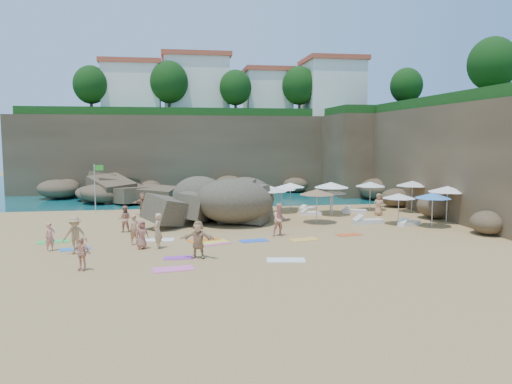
{
  "coord_description": "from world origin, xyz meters",
  "views": [
    {
      "loc": [
        -3.4,
        -30.62,
        5.69
      ],
      "look_at": [
        2.0,
        3.0,
        2.0
      ],
      "focal_mm": 35.0,
      "sensor_mm": 36.0,
      "label": 1
    }
  ],
  "objects": [
    {
      "name": "parasol_3",
      "position": [
        14.55,
        5.17,
        2.21
      ],
      "size": [
        2.55,
        2.55,
        2.41
      ],
      "color": "silver",
      "rests_on": "ground"
    },
    {
      "name": "lounger_2",
      "position": [
        6.8,
        7.15,
        0.12
      ],
      "size": [
        1.56,
        1.27,
        0.24
      ],
      "primitive_type": "cube",
      "rotation": [
        0.0,
        0.0,
        0.58
      ],
      "color": "silver",
      "rests_on": "ground"
    },
    {
      "name": "lounger_5",
      "position": [
        11.61,
        -0.39,
        0.13
      ],
      "size": [
        1.73,
        1.2,
        0.26
      ],
      "primitive_type": "cube",
      "rotation": [
        0.0,
        0.0,
        0.44
      ],
      "color": "white",
      "rests_on": "ground"
    },
    {
      "name": "towel_4",
      "position": [
        -1.56,
        -3.69,
        0.02
      ],
      "size": [
        2.01,
        1.53,
        0.03
      ],
      "primitive_type": "cube",
      "rotation": [
        0.0,
        0.0,
        0.4
      ],
      "color": "yellow",
      "rests_on": "ground"
    },
    {
      "name": "person_lie_4",
      "position": [
        -5.65,
        -3.63,
        0.19
      ],
      "size": [
        1.24,
        1.65,
        0.38
      ],
      "primitive_type": "imported",
      "rotation": [
        0.0,
        0.0,
        0.48
      ],
      "color": "tan",
      "rests_on": "ground"
    },
    {
      "name": "parasol_2",
      "position": [
        7.91,
        4.61,
        2.24
      ],
      "size": [
        2.59,
        2.59,
        2.44
      ],
      "color": "silver",
      "rests_on": "ground"
    },
    {
      "name": "parasol_1",
      "position": [
        5.55,
        7.81,
        1.98
      ],
      "size": [
        2.28,
        2.28,
        2.16
      ],
      "color": "silver",
      "rests_on": "ground"
    },
    {
      "name": "towel_12",
      "position": [
        3.66,
        -3.82,
        0.01
      ],
      "size": [
        1.75,
        1.18,
        0.03
      ],
      "primitive_type": "cube",
      "rotation": [
        0.0,
        0.0,
        0.26
      ],
      "color": "#F6B740",
      "rests_on": "ground"
    },
    {
      "name": "person_lie_1",
      "position": [
        -7.49,
        -8.66,
        0.17
      ],
      "size": [
        1.31,
        1.63,
        0.35
      ],
      "primitive_type": "imported",
      "rotation": [
        0.0,
        0.0,
        -0.39
      ],
      "color": "#EDA587",
      "rests_on": "ground"
    },
    {
      "name": "towel_10",
      "position": [
        6.62,
        -2.88,
        0.01
      ],
      "size": [
        1.64,
        1.05,
        0.03
      ],
      "primitive_type": "cube",
      "rotation": [
        0.0,
        0.0,
        0.21
      ],
      "color": "#E55424",
      "rests_on": "ground"
    },
    {
      "name": "person_stand_2",
      "position": [
        -3.34,
        11.19,
        0.74
      ],
      "size": [
        1.02,
        0.58,
        1.48
      ],
      "primitive_type": "imported",
      "rotation": [
        0.0,
        0.0,
        2.94
      ],
      "color": "tan",
      "rests_on": "ground"
    },
    {
      "name": "towel_2",
      "position": [
        -1.92,
        -3.15,
        0.02
      ],
      "size": [
        2.0,
        1.4,
        0.03
      ],
      "primitive_type": "cube",
      "rotation": [
        0.0,
        0.0,
        0.3
      ],
      "color": "orange",
      "rests_on": "ground"
    },
    {
      "name": "person_stand_4",
      "position": [
        11.32,
        3.91,
        0.82
      ],
      "size": [
        0.89,
        0.65,
        1.63
      ],
      "primitive_type": "imported",
      "rotation": [
        0.0,
        0.0,
        -0.29
      ],
      "color": "tan",
      "rests_on": "ground"
    },
    {
      "name": "marina_masts",
      "position": [
        -16.5,
        30.0,
        3.0
      ],
      "size": [
        3.1,
        0.1,
        6.0
      ],
      "color": "white",
      "rests_on": "ground"
    },
    {
      "name": "parasol_4",
      "position": [
        8.13,
        5.54,
        2.18
      ],
      "size": [
        2.51,
        2.51,
        2.37
      ],
      "color": "silver",
      "rests_on": "ground"
    },
    {
      "name": "person_stand_3",
      "position": [
        2.22,
        4.28,
        0.87
      ],
      "size": [
        0.48,
        1.04,
        1.75
      ],
      "primitive_type": "imported",
      "rotation": [
        0.0,
        0.0,
        1.52
      ],
      "color": "#9C6E4E",
      "rests_on": "ground"
    },
    {
      "name": "person_stand_6",
      "position": [
        -4.4,
        -4.82,
        0.92
      ],
      "size": [
        0.56,
        0.75,
        1.85
      ],
      "primitive_type": "imported",
      "rotation": [
        0.0,
        0.0,
        4.52
      ],
      "color": "tan",
      "rests_on": "ground"
    },
    {
      "name": "person_lie_5",
      "position": [
        2.53,
        -2.54,
        0.36
      ],
      "size": [
        1.14,
        1.98,
        0.71
      ],
      "primitive_type": "imported",
      "rotation": [
        0.0,
        0.0,
        0.12
      ],
      "color": "#F39E8A",
      "rests_on": "ground"
    },
    {
      "name": "parasol_0",
      "position": [
        4.52,
        6.4,
        1.93
      ],
      "size": [
        2.22,
        2.22,
        2.1
      ],
      "color": "silver",
      "rests_on": "ground"
    },
    {
      "name": "lounger_1",
      "position": [
        9.94,
        5.22,
        0.14
      ],
      "size": [
        1.84,
        0.79,
        0.28
      ],
      "primitive_type": "cube",
      "rotation": [
        0.0,
        0.0,
        -0.11
      ],
      "color": "white",
      "rests_on": "ground"
    },
    {
      "name": "person_stand_0",
      "position": [
        -9.74,
        -4.54,
        0.73
      ],
      "size": [
        0.63,
        0.62,
        1.46
      ],
      "primitive_type": "imported",
      "rotation": [
        0.0,
        0.0,
        0.75
      ],
      "color": "tan",
      "rests_on": "ground"
    },
    {
      "name": "lounger_4",
      "position": [
        9.12,
        0.49,
        0.16
      ],
      "size": [
        2.1,
        0.93,
        0.32
      ],
      "primitive_type": "cube",
      "rotation": [
        0.0,
        0.0,
        0.12
      ],
      "color": "silver",
      "rests_on": "ground"
    },
    {
      "name": "towel_3",
      "position": [
        -10.13,
        -2.23,
        0.02
      ],
      "size": [
        1.86,
        1.21,
        0.03
      ],
      "primitive_type": "cube",
      "rotation": [
        0.0,
        0.0,
        0.22
      ],
      "color": "green",
      "rests_on": "ground"
    },
    {
      "name": "rock_promontory",
      "position": [
        -11.0,
        16.0,
        0.0
      ],
      "size": [
        12.0,
        7.0,
        2.0
      ],
      "primitive_type": null,
      "color": "brown",
      "rests_on": "ground"
    },
    {
      "name": "person_stand_1",
      "position": [
        -6.54,
        0.18,
        0.81
      ],
      "size": [
        0.83,
        0.67,
        1.62
      ],
      "primitive_type": "imported",
      "rotation": [
        0.0,
        0.0,
        3.06
      ],
      "color": "tan",
      "rests_on": "ground"
    },
    {
      "name": "parasol_7",
      "position": [
        11.74,
        6.65,
        2.07
      ],
      "size": [
        2.38,
        2.38,
        2.25
      ],
      "color": "silver",
      "rests_on": "ground"
    },
    {
      "name": "rock_outcrop",
      "position": [
        -2.04,
        3.49,
        0.0
      ],
      "size": [
        8.19,
        6.22,
        3.23
      ],
      "primitive_type": null,
      "rotation": [
        0.0,
        0.0,
        -0.02
      ],
      "color": "brown",
      "rests_on": "ground"
    },
    {
      "name": "cliff_right",
      "position": [
        19.0,
        8.0,
        4.0
      ],
      "size": [
        8.0,
        30.0,
        8.0
      ],
      "primitive_type": "cube",
      "color": "brown",
      "rests_on": "ground"
    },
    {
      "name": "cliff_back",
      "position": [
        2.0,
        25.0,
        4.0
      ],
      "size": [
        44.0,
        8.0,
        8.0
      ],
      "primitive_type": "cube",
      "color": "brown",
      "rests_on": "ground"
    },
    {
      "name": "cliff_corner",
      "position": [
        17.0,
        20.0,
        4.0
      ],
      "size": [
        10.0,
        12.0,
        8.0
      ],
      "primitive_type": "cube",
      "color": "brown",
      "rests_on": "ground"
    },
    {
      "name": "towel_5",
      "position": [
        -4.45,
        -2.64,
        0.02
      ],
      "size": [
        1.82,
        1.02,
        0.03
      ],
      "primitive_type": "cube",
      "rotation": [
        0.0,
        0.0,
        -0.08
      ],
      "color": "white",
      "rests_on": "ground"
    },
    {
      "name": "towel_13",
      "position": [
        1.6,
        -8.32,
        0.02
      ],
      "size": [
        1.9,
        1.16,
        0.03
      ],
      "primitive_type": "cube",
      "rotation": [
        0.0,
        0.0,
        -0.16
      ],
      "color": "white",
      "rests_on": "ground"
    },
    {
      "name": "parasol_6",
      "position": [
        5.86,
        1.4,
        2.11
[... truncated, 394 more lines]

